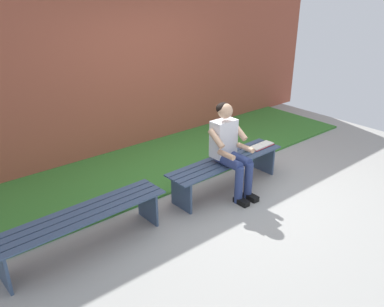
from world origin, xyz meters
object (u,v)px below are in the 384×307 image
Objects in this scene: bench_near at (227,166)px; bench_far at (82,222)px; book_open at (262,146)px; person_seated at (230,146)px; apple at (247,149)px.

bench_near is 2.13m from bench_far.
bench_far is 4.64× the size of book_open.
bench_near is 4.52× the size of book_open.
apple is (-0.48, -0.11, -0.20)m from person_seated.
bench_near is 1.51× the size of person_seated.
book_open reaches higher than bench_far.
bench_near is at bearing -120.29° from person_seated.
apple reaches higher than book_open.
person_seated reaches higher than bench_far.
apple is 0.30m from book_open.
book_open is at bearing -179.76° from bench_near.
bench_near is at bearing 1.90° from apple.
book_open is (-0.29, 0.01, -0.03)m from apple.
person_seated reaches higher than book_open.
book_open is (-2.85, -0.00, 0.11)m from bench_far.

